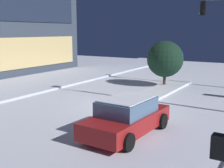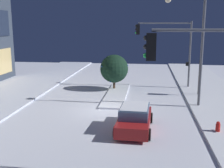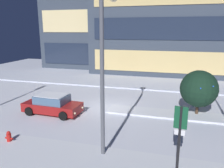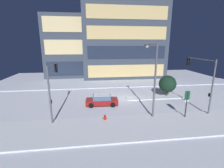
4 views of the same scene
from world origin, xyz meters
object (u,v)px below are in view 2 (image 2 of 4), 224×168
(traffic_light_corner_near_right, at_px, (169,42))
(street_lamp_arched, at_px, (192,36))
(car_near, at_px, (135,118))
(traffic_light_corner_near_left, at_px, (215,79))
(fire_hydrant, at_px, (218,128))
(parking_info_sign, at_px, (199,73))
(decorated_tree_median, at_px, (114,69))

(traffic_light_corner_near_right, height_order, street_lamp_arched, street_lamp_arched)
(car_near, height_order, traffic_light_corner_near_left, traffic_light_corner_near_left)
(traffic_light_corner_near_left, distance_m, street_lamp_arched, 11.07)
(traffic_light_corner_near_right, distance_m, fire_hydrant, 13.16)
(traffic_light_corner_near_right, xyz_separation_m, street_lamp_arched, (-6.87, -1.17, 0.83))
(traffic_light_corner_near_right, distance_m, parking_info_sign, 4.77)
(street_lamp_arched, relative_size, fire_hydrant, 11.24)
(car_near, distance_m, parking_info_sign, 10.54)
(traffic_light_corner_near_right, distance_m, traffic_light_corner_near_left, 17.86)
(car_near, bearing_deg, street_lamp_arched, -32.89)
(traffic_light_corner_near_left, bearing_deg, car_near, -60.56)
(street_lamp_arched, xyz_separation_m, parking_info_sign, (3.64, -1.31, -3.31))
(car_near, xyz_separation_m, decorated_tree_median, (10.57, 2.49, 1.35))
(traffic_light_corner_near_left, height_order, fire_hydrant, traffic_light_corner_near_left)
(traffic_light_corner_near_right, bearing_deg, car_near, 77.60)
(street_lamp_arched, height_order, decorated_tree_median, street_lamp_arched)
(street_lamp_arched, bearing_deg, decorated_tree_median, -42.05)
(fire_hydrant, bearing_deg, traffic_light_corner_near_left, 163.37)
(car_near, relative_size, fire_hydrant, 6.11)
(traffic_light_corner_near_left, bearing_deg, fire_hydrant, -106.63)
(car_near, xyz_separation_m, fire_hydrant, (-0.00, -4.78, -0.36))
(car_near, height_order, decorated_tree_median, decorated_tree_median)
(car_near, xyz_separation_m, parking_info_sign, (9.08, -5.19, 1.33))
(traffic_light_corner_near_left, relative_size, parking_info_sign, 1.93)
(car_near, bearing_deg, parking_info_sign, -27.16)
(car_near, relative_size, decorated_tree_median, 1.32)
(traffic_light_corner_near_right, height_order, decorated_tree_median, traffic_light_corner_near_right)
(parking_info_sign, bearing_deg, traffic_light_corner_near_left, 89.78)
(car_near, height_order, fire_hydrant, car_near)
(fire_hydrant, height_order, decorated_tree_median, decorated_tree_median)
(traffic_light_corner_near_left, relative_size, street_lamp_arched, 0.74)
(traffic_light_corner_near_right, relative_size, parking_info_sign, 2.06)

